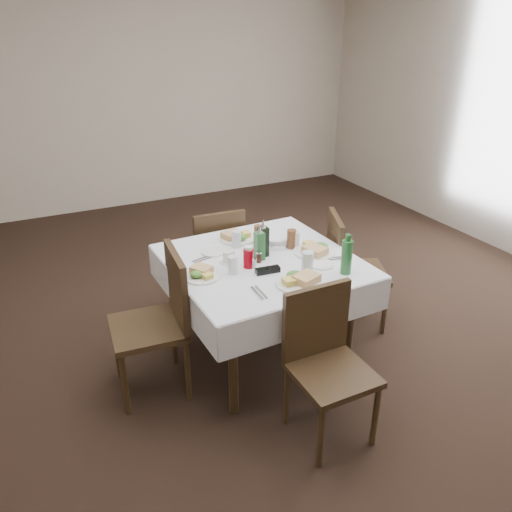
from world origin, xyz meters
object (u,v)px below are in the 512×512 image
(water_e, at_px, (295,240))
(dining_table, at_px, (262,272))
(chair_east, at_px, (347,264))
(oil_cruet_green, at_px, (259,245))
(ketchup_bottle, at_px, (248,257))
(coffee_mug, at_px, (228,257))
(green_bottle, at_px, (347,256))
(water_w, at_px, (233,265))
(chair_west, at_px, (161,314))
(water_s, at_px, (308,262))
(water_n, at_px, (237,239))
(bread_basket, at_px, (276,241))
(oil_cruet_dark, at_px, (263,240))
(chair_north, at_px, (217,252))
(chair_south, at_px, (325,354))

(water_e, bearing_deg, dining_table, -165.01)
(chair_east, height_order, oil_cruet_green, oil_cruet_green)
(dining_table, xyz_separation_m, water_e, (0.30, 0.08, 0.15))
(chair_east, bearing_deg, ketchup_bottle, -169.48)
(coffee_mug, relative_size, green_bottle, 0.45)
(water_w, relative_size, ketchup_bottle, 0.77)
(chair_west, bearing_deg, dining_table, 0.42)
(dining_table, xyz_separation_m, oil_cruet_green, (-0.01, 0.01, 0.20))
(water_s, distance_m, oil_cruet_green, 0.35)
(water_n, relative_size, water_e, 1.03)
(chair_east, relative_size, ketchup_bottle, 6.18)
(bread_basket, relative_size, oil_cruet_dark, 0.73)
(chair_east, relative_size, water_n, 7.76)
(oil_cruet_dark, distance_m, coffee_mug, 0.26)
(chair_west, height_order, ketchup_bottle, chair_west)
(bread_basket, bearing_deg, coffee_mug, -165.58)
(chair_north, bearing_deg, water_e, -65.23)
(water_s, height_order, water_w, water_s)
(water_n, distance_m, water_w, 0.40)
(chair_north, xyz_separation_m, chair_east, (0.80, -0.66, 0.02))
(water_w, height_order, oil_cruet_green, oil_cruet_green)
(chair_east, distance_m, green_bottle, 0.74)
(coffee_mug, bearing_deg, chair_west, -172.63)
(water_s, relative_size, ketchup_bottle, 0.94)
(chair_east, distance_m, ketchup_bottle, 0.97)
(ketchup_bottle, bearing_deg, water_s, -36.63)
(oil_cruet_dark, height_order, green_bottle, same)
(chair_west, bearing_deg, water_e, 4.85)
(chair_west, distance_m, ketchup_bottle, 0.65)
(chair_east, xyz_separation_m, oil_cruet_dark, (-0.75, -0.06, 0.36))
(oil_cruet_green, bearing_deg, chair_south, -88.23)
(chair_east, xyz_separation_m, water_s, (-0.60, -0.39, 0.32))
(ketchup_bottle, bearing_deg, oil_cruet_dark, 35.10)
(bread_basket, relative_size, oil_cruet_green, 0.77)
(water_s, relative_size, bread_basket, 0.72)
(ketchup_bottle, bearing_deg, water_n, 79.25)
(chair_west, bearing_deg, water_w, -10.27)
(ketchup_bottle, bearing_deg, coffee_mug, 127.44)
(bread_basket, bearing_deg, oil_cruet_green, -144.19)
(chair_west, relative_size, bread_basket, 4.98)
(chair_east, relative_size, oil_cruet_dark, 3.47)
(chair_west, height_order, water_e, chair_west)
(chair_east, distance_m, water_n, 0.91)
(chair_north, height_order, chair_south, chair_south)
(chair_east, bearing_deg, chair_west, -175.56)
(green_bottle, bearing_deg, bread_basket, 108.59)
(water_n, bearing_deg, oil_cruet_green, -78.50)
(water_w, relative_size, bread_basket, 0.59)
(chair_north, distance_m, water_w, 0.94)
(ketchup_bottle, distance_m, coffee_mug, 0.15)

